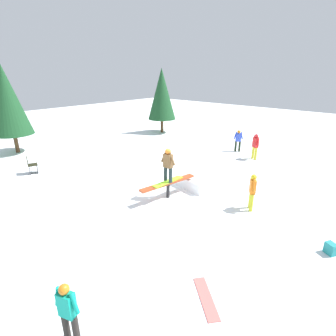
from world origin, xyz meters
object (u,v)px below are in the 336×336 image
object	(u,v)px
bystander_red	(255,145)
pine_tree_near	(162,94)
bystander_blue	(238,140)
bystander_teal	(68,310)
folding_chair	(32,166)
backpack_on_snow	(331,249)
loose_snowboard_coral	(206,298)
bystander_orange	(252,190)
main_rider_on_rail	(168,166)
rail_feature	(168,184)
pine_tree_far	(7,100)

from	to	relation	value
bystander_red	pine_tree_near	distance (m)	9.38
bystander_blue	pine_tree_near	size ratio (longest dim) A/B	0.27
bystander_blue	bystander_teal	bearing A→B (deg)	70.20
folding_chair	backpack_on_snow	world-z (taller)	folding_chair
loose_snowboard_coral	folding_chair	xyz separation A→B (m)	(-0.70, -10.98, 0.40)
bystander_orange	backpack_on_snow	bearing A→B (deg)	-139.83
main_rider_on_rail	backpack_on_snow	size ratio (longest dim) A/B	4.48
bystander_teal	bystander_orange	world-z (taller)	bystander_orange
backpack_on_snow	bystander_red	bearing A→B (deg)	-21.38
bystander_red	bystander_teal	bearing A→B (deg)	-49.11
backpack_on_snow	pine_tree_near	bearing A→B (deg)	-0.30
loose_snowboard_coral	backpack_on_snow	distance (m)	4.07
rail_feature	backpack_on_snow	distance (m)	5.85
backpack_on_snow	pine_tree_near	world-z (taller)	pine_tree_near
bystander_blue	main_rider_on_rail	bearing A→B (deg)	62.37
backpack_on_snow	pine_tree_near	xyz separation A→B (m)	(-8.36, -14.26, 2.95)
bystander_teal	pine_tree_far	world-z (taller)	pine_tree_far
bystander_red	loose_snowboard_coral	distance (m)	10.97
bystander_blue	pine_tree_far	xyz separation A→B (m)	(9.48, -10.42, 2.46)
rail_feature	loose_snowboard_coral	xyz separation A→B (m)	(3.25, 4.05, -0.58)
pine_tree_far	pine_tree_near	bearing A→B (deg)	164.04
loose_snowboard_coral	folding_chair	bearing A→B (deg)	35.90
bystander_orange	bystander_blue	distance (m)	7.66
bystander_red	backpack_on_snow	bearing A→B (deg)	-20.15
main_rider_on_rail	pine_tree_near	size ratio (longest dim) A/B	0.30
bystander_teal	pine_tree_near	world-z (taller)	pine_tree_near
bystander_teal	loose_snowboard_coral	bearing A→B (deg)	-137.47
rail_feature	folding_chair	xyz separation A→B (m)	(2.55, -6.93, -0.18)
bystander_orange	backpack_on_snow	xyz separation A→B (m)	(0.90, 2.84, -0.62)
bystander_teal	bystander_blue	size ratio (longest dim) A/B	0.99
folding_chair	rail_feature	bearing A→B (deg)	-141.46
loose_snowboard_coral	bystander_teal	bearing A→B (deg)	101.12
main_rider_on_rail	pine_tree_near	distance (m)	12.29
rail_feature	folding_chair	bearing A→B (deg)	-59.99
bystander_orange	pine_tree_near	size ratio (longest dim) A/B	0.28
bystander_red	pine_tree_far	size ratio (longest dim) A/B	0.28
rail_feature	pine_tree_near	world-z (taller)	pine_tree_near
main_rider_on_rail	bystander_blue	bearing A→B (deg)	-170.25
bystander_blue	bystander_red	bearing A→B (deg)	117.53
rail_feature	main_rider_on_rail	bearing A→B (deg)	0.00
bystander_red	backpack_on_snow	distance (m)	8.56
bystander_blue	folding_chair	xyz separation A→B (m)	(10.42, -5.94, -0.37)
loose_snowboard_coral	backpack_on_snow	size ratio (longest dim) A/B	3.69
rail_feature	pine_tree_far	xyz separation A→B (m)	(1.61, -11.41, 2.65)
rail_feature	folding_chair	size ratio (longest dim) A/B	3.00
bystander_red	loose_snowboard_coral	size ratio (longest dim) A/B	1.20
bystander_orange	backpack_on_snow	size ratio (longest dim) A/B	4.16
rail_feature	bystander_blue	distance (m)	7.93
bystander_red	loose_snowboard_coral	bearing A→B (deg)	-39.72
main_rider_on_rail	loose_snowboard_coral	size ratio (longest dim) A/B	1.21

